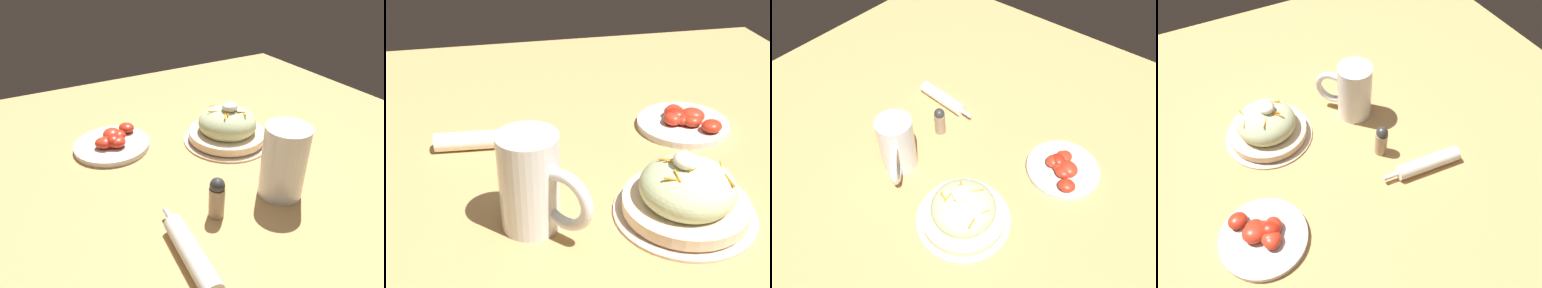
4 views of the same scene
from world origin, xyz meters
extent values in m
plane|color=tan|center=(0.00, 0.00, 0.00)|extent=(1.43, 1.43, 0.00)
cylinder|color=beige|center=(-0.14, -0.15, 0.00)|extent=(0.21, 0.21, 0.01)
cylinder|color=beige|center=(-0.14, -0.15, 0.02)|extent=(0.19, 0.19, 0.02)
ellipsoid|color=beige|center=(-0.14, -0.15, 0.05)|extent=(0.14, 0.14, 0.08)
cylinder|color=orange|center=(-0.14, -0.14, 0.09)|extent=(0.03, 0.01, 0.01)
cylinder|color=orange|center=(-0.12, -0.13, 0.09)|extent=(0.01, 0.02, 0.00)
cylinder|color=orange|center=(-0.16, -0.12, 0.08)|extent=(0.01, 0.03, 0.01)
cylinder|color=orange|center=(-0.10, -0.16, 0.08)|extent=(0.03, 0.02, 0.01)
cylinder|color=orange|center=(-0.17, -0.20, 0.07)|extent=(0.02, 0.01, 0.01)
cylinder|color=orange|center=(-0.13, -0.21, 0.08)|extent=(0.02, 0.01, 0.01)
cylinder|color=orange|center=(-0.16, -0.13, 0.09)|extent=(0.02, 0.00, 0.01)
cylinder|color=orange|center=(-0.12, -0.13, 0.08)|extent=(0.02, 0.02, 0.01)
ellipsoid|color=white|center=(-0.14, -0.15, 0.10)|extent=(0.04, 0.04, 0.02)
cylinder|color=white|center=(-0.11, 0.07, 0.07)|extent=(0.09, 0.09, 0.15)
cylinder|color=gold|center=(-0.11, 0.07, 0.04)|extent=(0.08, 0.08, 0.08)
cylinder|color=white|center=(-0.11, 0.07, 0.09)|extent=(0.08, 0.08, 0.01)
torus|color=white|center=(-0.16, 0.03, 0.07)|extent=(0.08, 0.08, 0.09)
cylinder|color=white|center=(0.12, 0.14, 0.02)|extent=(0.05, 0.16, 0.03)
cylinder|color=silver|center=(0.12, 0.05, 0.02)|extent=(0.01, 0.04, 0.01)
cylinder|color=silver|center=(0.12, -0.26, 0.01)|extent=(0.18, 0.18, 0.01)
ellipsoid|color=red|center=(0.12, -0.24, 0.03)|extent=(0.05, 0.05, 0.03)
ellipsoid|color=red|center=(0.14, -0.25, 0.03)|extent=(0.05, 0.05, 0.02)
ellipsoid|color=red|center=(0.11, -0.25, 0.02)|extent=(0.05, 0.05, 0.02)
ellipsoid|color=red|center=(0.07, -0.29, 0.02)|extent=(0.05, 0.05, 0.02)
ellipsoid|color=red|center=(0.12, -0.27, 0.03)|extent=(0.06, 0.06, 0.03)
ellipsoid|color=red|center=(0.10, -0.27, 0.02)|extent=(0.04, 0.04, 0.02)
ellipsoid|color=red|center=(0.15, -0.25, 0.03)|extent=(0.04, 0.04, 0.02)
ellipsoid|color=red|center=(0.12, -0.23, 0.03)|extent=(0.04, 0.04, 0.02)
cylinder|color=gray|center=(0.03, 0.07, 0.03)|extent=(0.03, 0.03, 0.06)
sphere|color=#333333|center=(0.03, 0.07, 0.07)|extent=(0.03, 0.03, 0.03)
camera|label=1|loc=(0.31, 0.48, 0.44)|focal=33.00mm
camera|label=2|loc=(-0.69, 0.13, 0.47)|focal=46.70mm
camera|label=3|loc=(-0.47, -0.42, 0.75)|focal=34.76mm
camera|label=4|loc=(0.53, -0.27, 0.74)|focal=36.50mm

